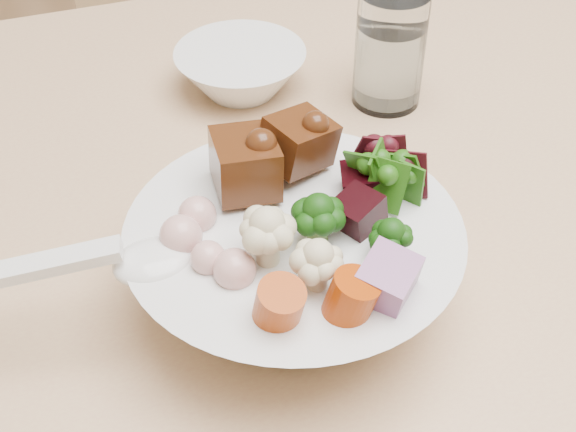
# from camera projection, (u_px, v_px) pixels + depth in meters

# --- Properties ---
(chair_far) EXTENTS (0.42, 0.42, 0.83)m
(chair_far) POSITION_uv_depth(u_px,v_px,m) (203.00, 87.00, 1.42)
(chair_far) COLOR tan
(chair_far) RESTS_ON ground
(food_bowl) EXTENTS (0.25, 0.25, 0.14)m
(food_bowl) POSITION_uv_depth(u_px,v_px,m) (295.00, 257.00, 0.61)
(food_bowl) COLOR white
(food_bowl) RESTS_ON dining_table
(soup_spoon) EXTENTS (0.16, 0.07, 0.03)m
(soup_spoon) POSITION_uv_depth(u_px,v_px,m) (125.00, 263.00, 0.56)
(soup_spoon) COLOR white
(soup_spoon) RESTS_ON food_bowl
(water_glass) EXTENTS (0.07, 0.07, 0.12)m
(water_glass) POSITION_uv_depth(u_px,v_px,m) (390.00, 53.00, 0.80)
(water_glass) COLOR silver
(water_glass) RESTS_ON dining_table
(side_bowl) EXTENTS (0.14, 0.14, 0.05)m
(side_bowl) POSITION_uv_depth(u_px,v_px,m) (241.00, 71.00, 0.84)
(side_bowl) COLOR white
(side_bowl) RESTS_ON dining_table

